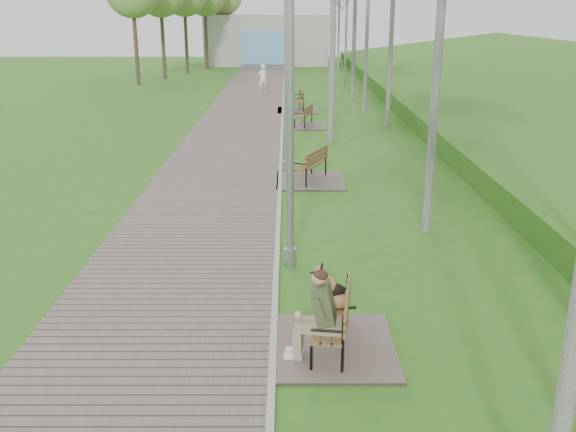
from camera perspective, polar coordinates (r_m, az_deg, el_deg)
The scene contains 12 objects.
walkway at distance 26.19m, azimuth -4.37°, elevation 8.09°, with size 3.50×67.00×0.04m, color #685954.
kerb at distance 26.12m, azimuth -0.50°, elevation 8.13°, with size 0.10×67.00×0.05m, color #999993.
building_north at distance 55.29m, azimuth -1.89°, elevation 15.38°, with size 10.00×5.20×4.00m.
bench_main at distance 8.88m, azimuth 3.49°, elevation -9.40°, with size 1.72×1.91×1.50m.
bench_second at distance 17.45m, azimuth 1.88°, elevation 3.75°, with size 1.83×2.03×1.12m.
bench_third at distance 25.84m, azimuth 1.39°, elevation 8.39°, with size 1.71×1.90×1.05m.
bench_far at distance 29.84m, azimuth 0.80°, elevation 9.73°, with size 1.84×2.05×1.13m.
lamp_post_near at distance 11.06m, azimuth 0.21°, elevation 8.47°, with size 0.22×0.22×5.70m.
lamp_post_second at distance 18.12m, azimuth -0.14°, elevation 12.07°, with size 0.22×0.22×5.62m.
lamp_post_third at distance 32.95m, azimuth 0.12°, elevation 14.15°, with size 0.19×0.19×4.91m.
lamp_post_far at distance 52.34m, azimuth 0.04°, elevation 15.91°, with size 0.21×0.21×5.56m.
pedestrian_near at distance 36.21m, azimuth -2.27°, elevation 12.09°, with size 0.57×0.38×1.57m, color white.
Camera 1 is at (0.20, -4.23, 4.49)m, focal length 40.00 mm.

